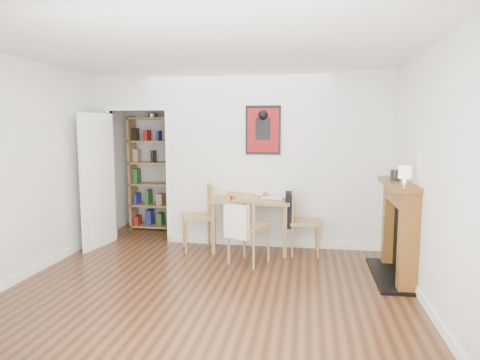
% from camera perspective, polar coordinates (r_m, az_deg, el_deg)
% --- Properties ---
extents(ground, '(5.20, 5.20, 0.00)m').
position_cam_1_polar(ground, '(5.38, -2.91, -12.42)').
color(ground, '#55341B').
rests_on(ground, ground).
extents(room_shell, '(5.20, 5.20, 5.20)m').
position_cam_1_polar(room_shell, '(6.40, 0.39, 2.61)').
color(room_shell, silver).
rests_on(room_shell, ground).
extents(dining_table, '(1.13, 0.72, 0.77)m').
position_cam_1_polar(dining_table, '(6.22, 1.58, -3.31)').
color(dining_table, olive).
rests_on(dining_table, ground).
extents(chair_left, '(0.63, 0.63, 0.97)m').
position_cam_1_polar(chair_left, '(6.29, -5.68, -5.00)').
color(chair_left, '#9A7D47').
rests_on(chair_left, ground).
extents(chair_right, '(0.54, 0.48, 0.91)m').
position_cam_1_polar(chair_right, '(6.12, 8.46, -5.50)').
color(chair_right, '#9A7D47').
rests_on(chair_right, ground).
extents(chair_front, '(0.65, 0.68, 0.98)m').
position_cam_1_polar(chair_front, '(5.63, 1.10, -6.22)').
color(chair_front, '#9A7D47').
rests_on(chair_front, ground).
extents(bookshelf, '(0.84, 0.33, 1.99)m').
position_cam_1_polar(bookshelf, '(7.68, -11.41, 0.84)').
color(bookshelf, olive).
rests_on(bookshelf, ground).
extents(fireplace, '(0.45, 1.25, 1.16)m').
position_cam_1_polar(fireplace, '(5.45, 20.55, -5.87)').
color(fireplace, brown).
rests_on(fireplace, ground).
extents(red_glass, '(0.08, 0.08, 0.10)m').
position_cam_1_polar(red_glass, '(6.12, -0.96, -2.13)').
color(red_glass, maroon).
rests_on(red_glass, dining_table).
extents(orange_fruit, '(0.08, 0.08, 0.08)m').
position_cam_1_polar(orange_fruit, '(6.31, 3.40, -1.95)').
color(orange_fruit, '#E24D0B').
rests_on(orange_fruit, dining_table).
extents(placemat, '(0.48, 0.39, 0.00)m').
position_cam_1_polar(placemat, '(6.30, 0.26, -2.29)').
color(placemat, beige).
rests_on(placemat, dining_table).
extents(notebook, '(0.35, 0.29, 0.02)m').
position_cam_1_polar(notebook, '(6.23, 4.47, -2.37)').
color(notebook, silver).
rests_on(notebook, dining_table).
extents(mantel_lamp, '(0.14, 0.14, 0.22)m').
position_cam_1_polar(mantel_lamp, '(4.98, 21.13, 0.85)').
color(mantel_lamp, silver).
rests_on(mantel_lamp, fireplace).
extents(ceramic_jar_a, '(0.11, 0.11, 0.13)m').
position_cam_1_polar(ceramic_jar_a, '(5.43, 19.94, 0.62)').
color(ceramic_jar_a, black).
rests_on(ceramic_jar_a, fireplace).
extents(ceramic_jar_b, '(0.08, 0.08, 0.10)m').
position_cam_1_polar(ceramic_jar_b, '(5.70, 20.32, 0.74)').
color(ceramic_jar_b, black).
rests_on(ceramic_jar_b, fireplace).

